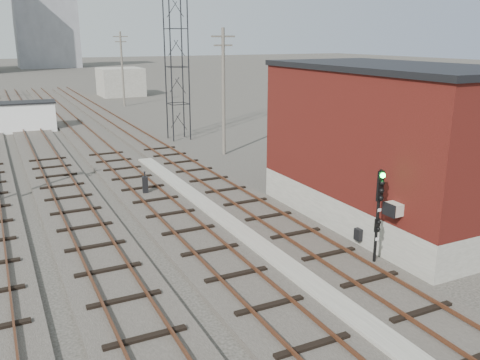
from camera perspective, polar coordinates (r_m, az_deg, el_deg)
ground at (r=66.49m, az=-18.73°, el=7.73°), size 320.00×320.00×0.00m
track_right at (r=46.51m, az=-12.00°, el=5.20°), size 3.20×90.00×0.39m
track_mid_right at (r=45.72m, az=-16.87°, el=4.69°), size 3.20×90.00×0.39m
track_mid_left at (r=45.26m, az=-21.86°, el=4.12°), size 3.20×90.00×0.39m
platform_curb at (r=22.97m, az=-0.93°, el=-5.25°), size 0.90×28.00×0.26m
brick_building at (r=24.20m, az=16.33°, el=3.83°), size 6.54×12.20×7.22m
lattice_tower at (r=42.80m, az=-7.17°, el=14.50°), size 1.60×1.60×15.00m
utility_pole_right_a at (r=36.84m, az=-1.87°, el=10.21°), size 1.80×0.24×9.00m
utility_pole_right_b at (r=65.27m, az=-13.09°, el=12.25°), size 1.80×0.24×9.00m
apartment_right at (r=156.35m, az=-21.02°, el=16.49°), size 16.00×12.00×26.00m
shed_right at (r=77.69m, az=-13.26°, el=10.67°), size 6.00×6.00×4.00m
signal_mast at (r=19.34m, az=15.28°, el=-3.47°), size 0.40×0.40×3.78m
switch_stand at (r=28.02m, az=-10.60°, el=-0.59°), size 0.35×0.35×1.29m
site_trailer at (r=50.77m, az=-23.51°, el=6.54°), size 6.57×3.25×2.69m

